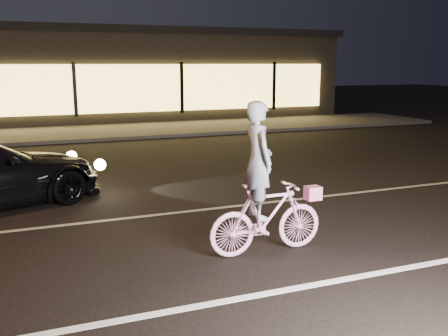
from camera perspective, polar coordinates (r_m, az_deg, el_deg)
name	(u,v)px	position (r m, az deg, el deg)	size (l,w,h in m)	color
ground	(179,256)	(7.10, -5.16, -9.98)	(90.00, 90.00, 0.00)	black
lane_stripe_near	(217,303)	(5.80, -0.84, -15.14)	(60.00, 0.12, 0.01)	silver
lane_stripe_far	(147,216)	(8.93, -8.79, -5.42)	(60.00, 0.10, 0.01)	gray
sidewalk	(82,133)	(19.60, -15.95, 3.86)	(30.00, 4.00, 0.12)	#383533
storefront	(66,74)	(25.38, -17.60, 10.23)	(25.40, 8.42, 4.20)	black
cyclist	(264,201)	(6.97, 4.65, -3.76)	(1.71, 0.59, 2.16)	#EB4DA0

